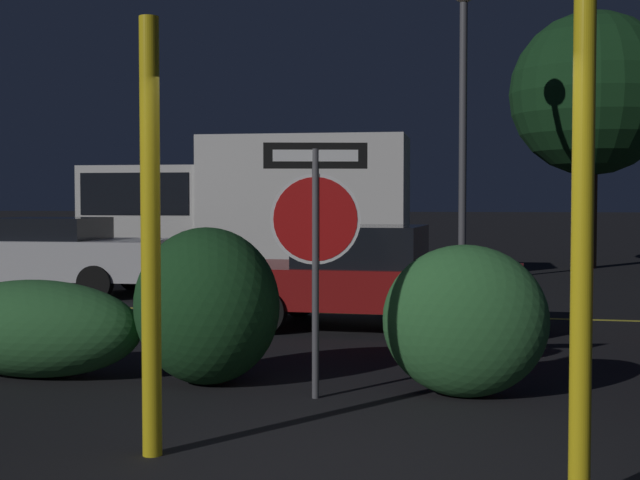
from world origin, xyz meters
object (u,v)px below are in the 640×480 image
at_px(hedge_bush_2, 207,306).
at_px(hedge_bush_3, 465,321).
at_px(hedge_bush_1, 35,328).
at_px(passing_car_2, 369,277).
at_px(delivery_truck, 245,203).
at_px(yellow_pole_left, 151,238).
at_px(yellow_pole_right, 583,218).
at_px(street_lamp, 463,60).
at_px(passing_car_1, 44,254).
at_px(tree_0, 592,94).
at_px(stop_sign, 315,219).

distance_m(hedge_bush_2, hedge_bush_3, 2.36).
xyz_separation_m(hedge_bush_1, hedge_bush_2, (1.73, 0.02, 0.26)).
distance_m(hedge_bush_1, passing_car_2, 4.78).
bearing_deg(delivery_truck, yellow_pole_left, -168.43).
xyz_separation_m(yellow_pole_right, street_lamp, (-1.22, 13.70, 2.99)).
xyz_separation_m(hedge_bush_3, passing_car_1, (-7.83, 7.10, 0.06)).
bearing_deg(tree_0, hedge_bush_3, -99.13).
height_order(yellow_pole_right, delivery_truck, yellow_pole_right).
relative_size(stop_sign, passing_car_2, 0.53).
height_order(hedge_bush_2, hedge_bush_3, hedge_bush_2).
bearing_deg(hedge_bush_3, hedge_bush_2, 177.98).
bearing_deg(passing_car_1, hedge_bush_1, -154.82).
xyz_separation_m(stop_sign, street_lamp, (0.76, 11.34, 3.05)).
height_order(yellow_pole_left, passing_car_1, yellow_pole_left).
xyz_separation_m(yellow_pole_right, hedge_bush_3, (-0.73, 2.66, -0.94)).
height_order(stop_sign, delivery_truck, delivery_truck).
height_order(stop_sign, yellow_pole_right, yellow_pole_right).
height_order(street_lamp, tree_0, tree_0).
relative_size(hedge_bush_2, hedge_bush_3, 1.02).
distance_m(stop_sign, hedge_bush_2, 1.42).
relative_size(delivery_truck, street_lamp, 1.14).
xyz_separation_m(yellow_pole_left, tree_0, (4.48, 17.83, 2.92)).
bearing_deg(hedge_bush_3, passing_car_1, 137.81).
relative_size(passing_car_2, delivery_truck, 0.57).
bearing_deg(hedge_bush_2, street_lamp, 80.34).
xyz_separation_m(yellow_pole_left, hedge_bush_2, (-0.39, 2.28, -0.72)).
distance_m(stop_sign, tree_0, 16.61).
xyz_separation_m(yellow_pole_left, hedge_bush_1, (-2.12, 2.26, -0.98)).
xyz_separation_m(hedge_bush_3, tree_0, (2.51, 15.64, 3.70)).
bearing_deg(delivery_truck, hedge_bush_1, -176.14).
bearing_deg(hedge_bush_3, street_lamp, 92.55).
height_order(hedge_bush_2, street_lamp, street_lamp).
bearing_deg(street_lamp, delivery_truck, 176.53).
bearing_deg(yellow_pole_right, hedge_bush_3, 105.39).
distance_m(delivery_truck, street_lamp, 5.62).
distance_m(hedge_bush_2, passing_car_1, 8.90).
height_order(hedge_bush_1, tree_0, tree_0).
height_order(passing_car_2, street_lamp, street_lamp).
height_order(yellow_pole_right, passing_car_1, yellow_pole_right).
height_order(yellow_pole_left, street_lamp, street_lamp).
relative_size(yellow_pole_right, delivery_truck, 0.44).
xyz_separation_m(hedge_bush_2, street_lamp, (1.86, 10.96, 3.87)).
distance_m(passing_car_1, street_lamp, 9.19).
distance_m(hedge_bush_1, hedge_bush_3, 4.09).
distance_m(stop_sign, yellow_pole_left, 2.03).
distance_m(stop_sign, hedge_bush_3, 1.56).
distance_m(yellow_pole_left, street_lamp, 13.68).
relative_size(yellow_pole_left, street_lamp, 0.46).
relative_size(passing_car_2, street_lamp, 0.65).
bearing_deg(hedge_bush_3, passing_car_2, 109.42).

